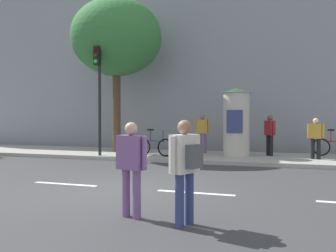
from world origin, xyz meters
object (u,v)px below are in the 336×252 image
object	(u,v)px
pedestrian_tallest	(186,162)
bicycle_leaning	(154,146)
pedestrian_in_light_jacket	(202,130)
street_tree	(116,38)
traffic_light	(98,83)
pedestrian_in_red_top	(131,161)
poster_column	(236,122)
pedestrian_near_pole	(316,135)
pedestrian_with_backpack	(270,132)
bicycle_upright	(335,147)

from	to	relation	value
pedestrian_tallest	bicycle_leaning	xyz separation A→B (m)	(-3.73, 8.38, -0.46)
pedestrian_in_light_jacket	street_tree	bearing A→B (deg)	-168.06
traffic_light	pedestrian_in_red_top	size ratio (longest dim) A/B	2.73
poster_column	pedestrian_tallest	bearing A→B (deg)	-86.69
street_tree	pedestrian_in_red_top	world-z (taller)	street_tree
street_tree	bicycle_leaning	xyz separation A→B (m)	(2.24, -1.13, -4.77)
pedestrian_in_light_jacket	bicycle_leaning	size ratio (longest dim) A/B	0.96
poster_column	pedestrian_near_pole	xyz separation A→B (m)	(2.97, -0.12, -0.48)
pedestrian_tallest	pedestrian_with_backpack	size ratio (longest dim) A/B	1.00
traffic_light	pedestrian_with_backpack	bearing A→B (deg)	18.04
traffic_light	poster_column	distance (m)	5.83
traffic_light	pedestrian_tallest	size ratio (longest dim) A/B	2.66
poster_column	bicycle_leaning	world-z (taller)	poster_column
traffic_light	pedestrian_in_light_jacket	bearing A→B (deg)	34.30
traffic_light	pedestrian_in_red_top	distance (m)	9.26
pedestrian_in_red_top	pedestrian_near_pole	world-z (taller)	pedestrian_near_pole
pedestrian_in_light_jacket	pedestrian_with_backpack	bearing A→B (deg)	-7.72
pedestrian_with_backpack	traffic_light	bearing A→B (deg)	-161.96
street_tree	pedestrian_with_backpack	size ratio (longest dim) A/B	4.16
pedestrian_in_red_top	bicycle_leaning	world-z (taller)	pedestrian_in_red_top
street_tree	pedestrian_in_red_top	distance (m)	11.41
pedestrian_in_red_top	bicycle_upright	distance (m)	11.12
bicycle_leaning	bicycle_upright	bearing A→B (deg)	16.72
traffic_light	pedestrian_with_backpack	world-z (taller)	traffic_light
pedestrian_tallest	pedestrian_in_light_jacket	size ratio (longest dim) A/B	0.98
traffic_light	bicycle_upright	size ratio (longest dim) A/B	2.60
pedestrian_tallest	pedestrian_near_pole	world-z (taller)	pedestrian_near_pole
poster_column	pedestrian_in_light_jacket	world-z (taller)	poster_column
pedestrian_tallest	pedestrian_near_pole	distance (m)	9.57
pedestrian_tallest	pedestrian_in_red_top	bearing A→B (deg)	168.97
street_tree	pedestrian_tallest	world-z (taller)	street_tree
bicycle_leaning	traffic_light	bearing A→B (deg)	-164.15
traffic_light	pedestrian_in_light_jacket	size ratio (longest dim) A/B	2.62
pedestrian_with_backpack	bicycle_leaning	xyz separation A→B (m)	(-4.45, -1.54, -0.58)
pedestrian_with_backpack	pedestrian_near_pole	bearing A→B (deg)	-21.44
bicycle_upright	poster_column	bearing A→B (deg)	-163.75
pedestrian_in_light_jacket	pedestrian_in_red_top	bearing A→B (deg)	-83.51
street_tree	pedestrian_tallest	size ratio (longest dim) A/B	4.16
traffic_light	pedestrian_tallest	bearing A→B (deg)	-52.68
poster_column	pedestrian_tallest	size ratio (longest dim) A/B	1.65
street_tree	pedestrian_near_pole	distance (m)	9.42
pedestrian_in_light_jacket	pedestrian_near_pole	bearing A→B (deg)	-13.01
traffic_light	bicycle_leaning	xyz separation A→B (m)	(2.19, 0.62, -2.59)
pedestrian_with_backpack	bicycle_leaning	bearing A→B (deg)	-160.90
pedestrian_with_backpack	bicycle_upright	xyz separation A→B (m)	(2.49, 0.54, -0.58)
poster_column	bicycle_leaning	bearing A→B (deg)	-162.72
poster_column	bicycle_upright	size ratio (longest dim) A/B	1.61
pedestrian_in_light_jacket	bicycle_upright	bearing A→B (deg)	1.61
poster_column	pedestrian_with_backpack	size ratio (longest dim) A/B	1.65
bicycle_leaning	bicycle_upright	distance (m)	7.25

